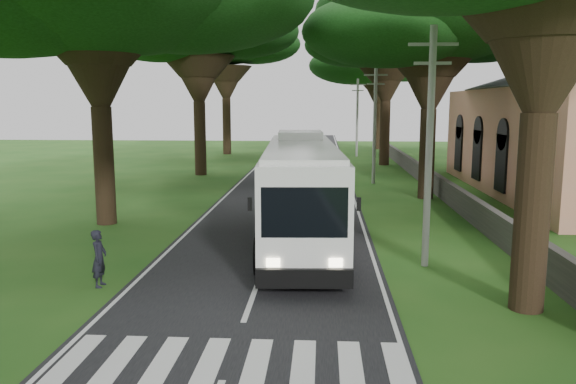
{
  "coord_description": "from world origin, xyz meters",
  "views": [
    {
      "loc": [
        1.97,
        -12.89,
        5.52
      ],
      "look_at": [
        0.67,
        7.99,
        2.2
      ],
      "focal_mm": 35.0,
      "sensor_mm": 36.0,
      "label": 1
    }
  ],
  "objects_px": {
    "coach_bus": "(301,189)",
    "pedestrian": "(99,258)",
    "distant_car_a": "(291,159)",
    "pole_near": "(429,144)",
    "distant_car_c": "(316,140)",
    "distant_car_b": "(280,145)",
    "pole_mid": "(375,123)",
    "pole_far": "(357,116)"
  },
  "relations": [
    {
      "from": "coach_bus",
      "to": "pedestrian",
      "type": "height_order",
      "value": "coach_bus"
    },
    {
      "from": "pedestrian",
      "to": "distant_car_a",
      "type": "bearing_deg",
      "value": -8.27
    },
    {
      "from": "pole_near",
      "to": "distant_car_c",
      "type": "height_order",
      "value": "pole_near"
    },
    {
      "from": "distant_car_b",
      "to": "distant_car_c",
      "type": "distance_m",
      "value": 8.7
    },
    {
      "from": "pole_near",
      "to": "distant_car_a",
      "type": "relative_size",
      "value": 1.95
    },
    {
      "from": "pole_mid",
      "to": "distant_car_c",
      "type": "height_order",
      "value": "pole_mid"
    },
    {
      "from": "distant_car_c",
      "to": "distant_car_b",
      "type": "bearing_deg",
      "value": 74.58
    },
    {
      "from": "distant_car_c",
      "to": "pedestrian",
      "type": "distance_m",
      "value": 56.93
    },
    {
      "from": "pole_near",
      "to": "distant_car_a",
      "type": "bearing_deg",
      "value": 101.94
    },
    {
      "from": "pole_mid",
      "to": "pole_far",
      "type": "bearing_deg",
      "value": 90.0
    },
    {
      "from": "pole_mid",
      "to": "pedestrian",
      "type": "distance_m",
      "value": 25.26
    },
    {
      "from": "coach_bus",
      "to": "pedestrian",
      "type": "bearing_deg",
      "value": -137.25
    },
    {
      "from": "pole_near",
      "to": "pedestrian",
      "type": "bearing_deg",
      "value": -164.51
    },
    {
      "from": "pole_mid",
      "to": "pole_far",
      "type": "height_order",
      "value": "same"
    },
    {
      "from": "pole_mid",
      "to": "coach_bus",
      "type": "height_order",
      "value": "pole_mid"
    },
    {
      "from": "pole_near",
      "to": "pole_mid",
      "type": "relative_size",
      "value": 1.0
    },
    {
      "from": "pole_mid",
      "to": "pole_far",
      "type": "distance_m",
      "value": 20.0
    },
    {
      "from": "pole_far",
      "to": "distant_car_b",
      "type": "xyz_separation_m",
      "value": [
        -8.5,
        6.07,
        -3.48
      ]
    },
    {
      "from": "pole_far",
      "to": "distant_car_b",
      "type": "distance_m",
      "value": 11.01
    },
    {
      "from": "pole_near",
      "to": "distant_car_c",
      "type": "bearing_deg",
      "value": 94.76
    },
    {
      "from": "coach_bus",
      "to": "distant_car_a",
      "type": "xyz_separation_m",
      "value": [
        -1.92,
        26.6,
        -1.39
      ]
    },
    {
      "from": "pole_near",
      "to": "pole_mid",
      "type": "height_order",
      "value": "same"
    },
    {
      "from": "pole_far",
      "to": "distant_car_c",
      "type": "height_order",
      "value": "pole_far"
    },
    {
      "from": "coach_bus",
      "to": "distant_car_b",
      "type": "xyz_separation_m",
      "value": [
        -4.12,
        42.88,
        -1.42
      ]
    },
    {
      "from": "pole_mid",
      "to": "distant_car_a",
      "type": "distance_m",
      "value": 12.14
    },
    {
      "from": "coach_bus",
      "to": "pedestrian",
      "type": "xyz_separation_m",
      "value": [
        -5.88,
        -6.04,
        -1.24
      ]
    },
    {
      "from": "distant_car_a",
      "to": "pedestrian",
      "type": "xyz_separation_m",
      "value": [
        -3.96,
        -32.64,
        0.15
      ]
    },
    {
      "from": "coach_bus",
      "to": "pole_far",
      "type": "bearing_deg",
      "value": 80.2
    },
    {
      "from": "coach_bus",
      "to": "distant_car_c",
      "type": "xyz_separation_m",
      "value": [
        -0.1,
        50.59,
        -1.34
      ]
    },
    {
      "from": "distant_car_a",
      "to": "distant_car_b",
      "type": "height_order",
      "value": "distant_car_a"
    },
    {
      "from": "pole_mid",
      "to": "distant_car_b",
      "type": "height_order",
      "value": "pole_mid"
    },
    {
      "from": "pole_far",
      "to": "coach_bus",
      "type": "bearing_deg",
      "value": -96.79
    },
    {
      "from": "pole_mid",
      "to": "distant_car_a",
      "type": "relative_size",
      "value": 1.95
    },
    {
      "from": "pole_near",
      "to": "distant_car_c",
      "type": "distance_m",
      "value": 54.08
    },
    {
      "from": "pole_far",
      "to": "distant_car_b",
      "type": "bearing_deg",
      "value": 144.45
    },
    {
      "from": "coach_bus",
      "to": "distant_car_c",
      "type": "height_order",
      "value": "coach_bus"
    },
    {
      "from": "pole_near",
      "to": "distant_car_a",
      "type": "height_order",
      "value": "pole_near"
    },
    {
      "from": "coach_bus",
      "to": "pole_near",
      "type": "bearing_deg",
      "value": -39.13
    },
    {
      "from": "distant_car_b",
      "to": "pedestrian",
      "type": "bearing_deg",
      "value": -93.58
    },
    {
      "from": "distant_car_b",
      "to": "pole_far",
      "type": "bearing_deg",
      "value": -37.07
    },
    {
      "from": "pole_far",
      "to": "distant_car_a",
      "type": "bearing_deg",
      "value": -121.68
    },
    {
      "from": "pole_far",
      "to": "distant_car_a",
      "type": "distance_m",
      "value": 12.48
    }
  ]
}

